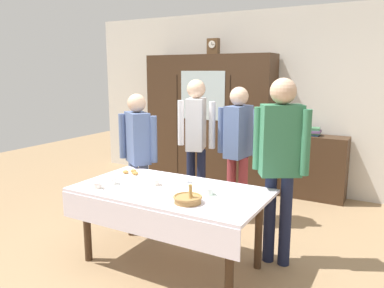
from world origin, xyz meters
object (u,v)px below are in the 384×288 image
(pastry_plate, at_px, (131,174))
(spoon_mid_right, at_px, (252,193))
(wall_cabinet, at_px, (209,120))
(person_behind_table_right, at_px, (280,153))
(tea_cup_mid_right, at_px, (97,186))
(person_near_right_end, at_px, (196,133))
(bread_basket, at_px, (188,199))
(person_by_cabinet, at_px, (138,148))
(tea_cup_center, at_px, (113,182))
(mantel_clock, at_px, (213,46))
(tea_cup_near_left, at_px, (155,183))
(dining_table, at_px, (169,200))
(tea_cup_front_edge, at_px, (151,177))
(spoon_back_edge, at_px, (205,182))
(book_stack, at_px, (315,132))
(bookshelf_low, at_px, (313,167))
(tea_cup_back_edge, at_px, (186,180))
(person_behind_table_left, at_px, (238,142))
(tea_cup_far_right, at_px, (209,192))

(pastry_plate, distance_m, spoon_mid_right, 1.31)
(wall_cabinet, relative_size, person_behind_table_right, 1.19)
(tea_cup_mid_right, relative_size, person_near_right_end, 0.08)
(tea_cup_mid_right, height_order, bread_basket, bread_basket)
(person_by_cabinet, bearing_deg, spoon_mid_right, -13.04)
(tea_cup_center, xyz_separation_m, bread_basket, (0.87, -0.09, 0.01))
(mantel_clock, bearing_deg, tea_cup_near_left, -75.48)
(dining_table, height_order, tea_cup_front_edge, tea_cup_front_edge)
(pastry_plate, xyz_separation_m, spoon_back_edge, (0.79, 0.13, -0.01))
(book_stack, height_order, tea_cup_front_edge, book_stack)
(wall_cabinet, distance_m, tea_cup_mid_right, 2.91)
(bookshelf_low, height_order, tea_cup_front_edge, bookshelf_low)
(tea_cup_front_edge, bearing_deg, person_near_right_end, 95.52)
(tea_cup_near_left, distance_m, person_near_right_end, 1.31)
(spoon_back_edge, bearing_deg, book_stack, 76.30)
(tea_cup_mid_right, distance_m, person_near_right_end, 1.62)
(dining_table, height_order, tea_cup_back_edge, tea_cup_back_edge)
(wall_cabinet, xyz_separation_m, spoon_mid_right, (1.60, -2.32, -0.28))
(person_by_cabinet, height_order, person_behind_table_right, person_behind_table_right)
(tea_cup_front_edge, xyz_separation_m, person_by_cabinet, (-0.49, 0.44, 0.17))
(tea_cup_mid_right, height_order, spoon_back_edge, tea_cup_mid_right)
(tea_cup_back_edge, xyz_separation_m, pastry_plate, (-0.63, -0.03, -0.02))
(dining_table, relative_size, tea_cup_front_edge, 13.51)
(person_behind_table_left, bearing_deg, spoon_back_edge, -86.75)
(tea_cup_front_edge, distance_m, spoon_mid_right, 1.02)
(tea_cup_near_left, height_order, person_by_cabinet, person_by_cabinet)
(mantel_clock, bearing_deg, book_stack, 1.86)
(tea_cup_center, bearing_deg, wall_cabinet, 97.41)
(spoon_mid_right, bearing_deg, person_near_right_end, 137.59)
(dining_table, relative_size, tea_cup_back_edge, 13.51)
(tea_cup_center, height_order, tea_cup_near_left, same)
(tea_cup_far_right, distance_m, person_near_right_end, 1.52)
(tea_cup_back_edge, xyz_separation_m, spoon_mid_right, (0.67, 0.01, -0.02))
(tea_cup_front_edge, distance_m, tea_cup_back_edge, 0.36)
(bookshelf_low, bearing_deg, person_by_cabinet, -127.61)
(mantel_clock, bearing_deg, tea_cup_far_right, -64.27)
(book_stack, relative_size, tea_cup_mid_right, 1.69)
(mantel_clock, relative_size, tea_cup_near_left, 1.85)
(dining_table, distance_m, tea_cup_center, 0.58)
(mantel_clock, height_order, spoon_mid_right, mantel_clock)
(bread_basket, bearing_deg, tea_cup_mid_right, -174.65)
(mantel_clock, distance_m, tea_cup_far_right, 3.15)
(mantel_clock, height_order, bread_basket, mantel_clock)
(wall_cabinet, height_order, bread_basket, wall_cabinet)
(dining_table, xyz_separation_m, spoon_back_edge, (0.19, 0.36, 0.10))
(spoon_mid_right, distance_m, person_behind_table_right, 0.46)
(spoon_back_edge, xyz_separation_m, person_by_cabinet, (-1.00, 0.26, 0.19))
(tea_cup_mid_right, height_order, person_by_cabinet, person_by_cabinet)
(wall_cabinet, height_order, tea_cup_center, wall_cabinet)
(mantel_clock, height_order, person_by_cabinet, mantel_clock)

